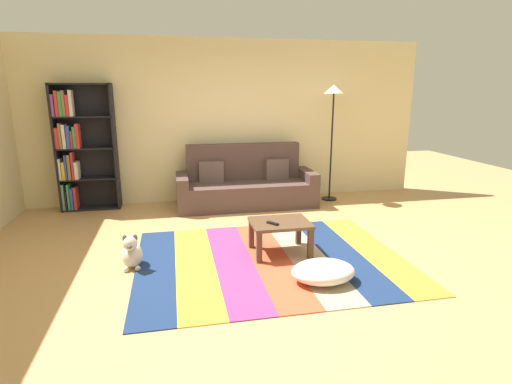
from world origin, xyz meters
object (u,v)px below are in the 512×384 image
pouf (323,272)px  tv_remote (273,223)px  standing_lamp (333,105)px  couch (246,185)px  dog (132,253)px  bookshelf (78,147)px  coffee_table (280,227)px

pouf → tv_remote: 0.86m
standing_lamp → tv_remote: (-1.58, -2.25, -1.23)m
couch → dog: size_ratio=5.69×
couch → dog: bearing=-127.0°
couch → standing_lamp: standing_lamp is taller
bookshelf → standing_lamp: bookshelf is taller
tv_remote → pouf: bearing=-103.5°
dog → standing_lamp: (3.14, 2.23, 1.47)m
coffee_table → dog: (-1.67, -0.05, -0.16)m
standing_lamp → tv_remote: standing_lamp is taller
pouf → tv_remote: (-0.34, 0.74, 0.29)m
coffee_table → pouf: (0.23, -0.81, -0.21)m
couch → standing_lamp: 1.98m
bookshelf → dog: bearing=-68.8°
standing_lamp → dog: bearing=-144.7°
bookshelf → pouf: (2.86, -3.22, -0.89)m
pouf → standing_lamp: bearing=67.4°
couch → coffee_table: 2.13m
dog → tv_remote: bearing=-0.7°
bookshelf → tv_remote: size_ratio=13.18×
pouf → dog: dog is taller
standing_lamp → bookshelf: bearing=176.7°
pouf → bookshelf: bearing=131.6°
couch → pouf: size_ratio=3.50×
pouf → tv_remote: tv_remote is taller
couch → pouf: (0.26, -2.94, -0.22)m
couch → bookshelf: bookshelf is taller
standing_lamp → tv_remote: 3.01m
dog → tv_remote: 1.58m
couch → dog: 2.74m
coffee_table → dog: bearing=-178.1°
bookshelf → tv_remote: bearing=-44.6°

